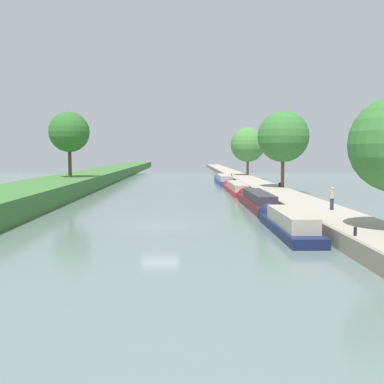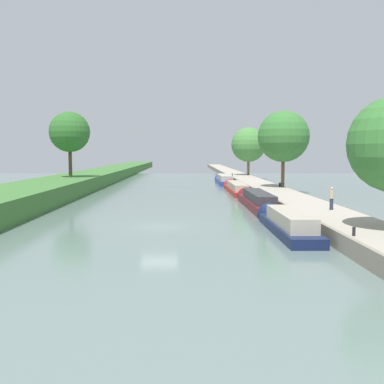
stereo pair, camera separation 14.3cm
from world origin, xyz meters
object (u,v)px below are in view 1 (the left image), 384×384
object	(u,v)px
narrowboat_maroon	(256,201)
narrowboat_blue	(223,180)
narrowboat_navy	(286,222)
person_walking	(332,198)
mooring_bollard_near	(355,231)
park_bench	(281,184)
mooring_bollard_far	(232,175)
narrowboat_red	(235,188)

from	to	relation	value
narrowboat_maroon	narrowboat_blue	distance (m)	32.71
narrowboat_navy	narrowboat_blue	world-z (taller)	narrowboat_blue
narrowboat_navy	person_walking	xyz separation A→B (m)	(4.15, 3.82, 1.20)
narrowboat_navy	narrowboat_maroon	bearing A→B (deg)	89.45
narrowboat_navy	mooring_bollard_near	world-z (taller)	narrowboat_navy
person_walking	park_bench	world-z (taller)	person_walking
narrowboat_maroon	person_walking	size ratio (longest dim) A/B	8.65
narrowboat_navy	person_walking	world-z (taller)	person_walking
mooring_bollard_far	narrowboat_navy	bearing A→B (deg)	-92.14
narrowboat_blue	narrowboat_red	bearing A→B (deg)	-89.52
narrowboat_red	narrowboat_blue	bearing A→B (deg)	90.48
park_bench	narrowboat_blue	bearing A→B (deg)	105.05
narrowboat_maroon	narrowboat_red	world-z (taller)	narrowboat_maroon
narrowboat_navy	person_walking	bearing A→B (deg)	42.63
narrowboat_red	person_walking	bearing A→B (deg)	-80.81
narrowboat_navy	mooring_bollard_far	distance (m)	52.33
narrowboat_blue	person_walking	distance (m)	42.05
narrowboat_red	narrowboat_blue	distance (m)	16.39
narrowboat_blue	narrowboat_maroon	bearing A→B (deg)	-89.59
mooring_bollard_near	narrowboat_navy	bearing A→B (deg)	106.65
narrowboat_maroon	narrowboat_red	bearing A→B (deg)	90.33
park_bench	person_walking	bearing A→B (deg)	-92.70
narrowboat_maroon	narrowboat_red	size ratio (longest dim) A/B	0.91
narrowboat_maroon	park_bench	distance (m)	13.98
narrowboat_maroon	park_bench	xyz separation A→B (m)	(5.06, 13.01, 0.63)
person_walking	park_bench	xyz separation A→B (m)	(1.04, 22.12, -0.53)
person_walking	mooring_bollard_far	distance (m)	48.52
narrowboat_red	narrowboat_navy	bearing A→B (deg)	-90.06
narrowboat_maroon	mooring_bollard_near	world-z (taller)	narrowboat_maroon
narrowboat_red	narrowboat_maroon	bearing A→B (deg)	-89.67
narrowboat_blue	mooring_bollard_near	distance (m)	52.20
mooring_bollard_far	narrowboat_blue	bearing A→B (deg)	-107.19
mooring_bollard_far	narrowboat_red	bearing A→B (deg)	-94.76
narrowboat_blue	park_bench	distance (m)	20.41
narrowboat_maroon	person_walking	xyz separation A→B (m)	(4.02, -9.11, 1.15)
person_walking	mooring_bollard_near	world-z (taller)	person_walking
narrowboat_maroon	person_walking	bearing A→B (deg)	-66.17
narrowboat_red	mooring_bollard_near	xyz separation A→B (m)	(1.92, -35.77, 0.60)
narrowboat_red	mooring_bollard_far	bearing A→B (deg)	85.24
narrowboat_navy	narrowboat_maroon	distance (m)	12.92
narrowboat_red	narrowboat_blue	world-z (taller)	narrowboat_blue
narrowboat_navy	narrowboat_blue	xyz separation A→B (m)	(-0.11, 45.63, 0.02)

